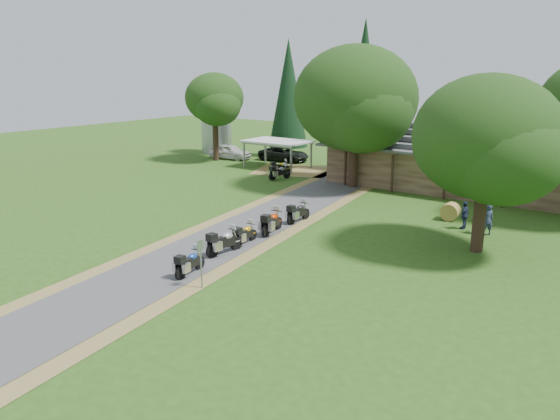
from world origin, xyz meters
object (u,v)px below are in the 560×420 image
Objects in this scene: motorcycle_row_b at (224,240)px; car_dark_suv at (284,150)px; silo at (216,122)px; hay_bale at (450,212)px; motorcycle_row_a at (190,261)px; motorcycle_row_e at (298,211)px; lodge at (466,157)px; car_white_sedan at (230,150)px; carport at (278,154)px; motorcycle_carport_b at (280,172)px; motorcycle_carport_a at (281,167)px; motorcycle_row_c at (245,233)px; motorcycle_row_d at (272,221)px.

car_dark_suv is at bearing 36.18° from motorcycle_row_b.
hay_bale is at bearing -21.84° from silo.
motorcycle_row_a is at bearing -161.67° from motorcycle_row_b.
silo reaches higher than motorcycle_row_e.
lodge reaches higher than car_white_sedan.
hay_bale is (19.31, -8.47, -0.75)m from carport.
motorcycle_row_b reaches higher than motorcycle_carport_b.
hay_bale is (15.91, -4.10, -0.14)m from motorcycle_carport_b.
motorcycle_carport_b is at bearing -52.81° from carport.
car_white_sedan is at bearing 94.01° from motorcycle_carport_a.
motorcycle_carport_b is (1.43, -2.12, 0.03)m from motorcycle_carport_a.
motorcycle_row_a reaches higher than motorcycle_row_c.
motorcycle_row_a is 1.73× the size of hay_bale.
silo is 29.27m from motorcycle_row_e.
hay_bale is (30.24, -12.12, -2.79)m from silo.
motorcycle_row_b is 1.05× the size of motorcycle_row_e.
car_white_sedan is 5.46× the size of hay_bale.
car_dark_suv is (-1.75, 3.47, -0.21)m from carport.
motorcycle_carport_a is (3.72, -5.73, -0.44)m from car_dark_suv.
motorcycle_row_a is at bearing -128.51° from motorcycle_carport_a.
silo is at bearing 31.98° from motorcycle_row_a.
motorcycle_carport_b is 1.84× the size of hay_bale.
lodge is 3.71× the size of car_white_sedan.
motorcycle_row_b is (-4.84, -22.46, -1.75)m from lodge.
car_white_sedan is at bearing 34.57° from motorcycle_row_d.
motorcycle_row_d is at bearing -120.49° from motorcycle_carport_a.
silo is 16.64m from motorcycle_carport_b.
silo reaches higher than motorcycle_row_b.
motorcycle_row_e is 1.05× the size of motorcycle_carport_a.
silo is 14.44m from motorcycle_carport_a.
lodge is 3.63× the size of carport.
motorcycle_carport_a is (8.87, -3.45, -0.33)m from car_white_sedan.
car_dark_suv is at bearing 49.25° from motorcycle_carport_b.
carport is 1.02× the size of car_white_sedan.
carport is at bearing 36.61° from motorcycle_row_b.
lodge is 25.91m from motorcycle_row_a.
motorcycle_carport_a is at bearing -167.57° from lodge.
silo is 3.69× the size of motorcycle_row_c.
motorcycle_row_d is at bearing -55.47° from carport.
silo is 34.22m from motorcycle_row_b.
carport reaches higher than motorcycle_carport_a.
motorcycle_row_e reaches higher than motorcycle_carport_b.
motorcycle_row_a is at bearing 174.61° from motorcycle_row_d.
motorcycle_carport_b is (5.15, -7.84, -0.41)m from car_dark_suv.
carport is 18.71m from motorcycle_row_e.
motorcycle_row_d reaches higher than motorcycle_carport_b.
motorcycle_carport_a reaches higher than motorcycle_row_a.
motorcycle_row_c is 5.22m from motorcycle_row_e.
car_dark_suv is at bearing 58.26° from motorcycle_carport_a.
motorcycle_carport_a is at bearing 25.27° from motorcycle_row_c.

